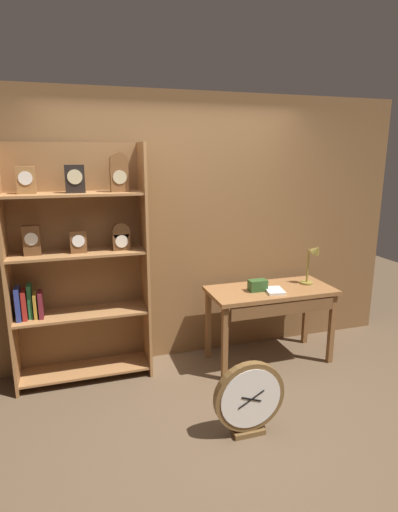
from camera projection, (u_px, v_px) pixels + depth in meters
name	position (u px, v px, depth m)	size (l,w,h in m)	color
ground_plane	(223.00, 433.00, 3.09)	(10.00, 10.00, 0.00)	brown
back_wood_panel	(176.00, 231.00, 4.05)	(4.80, 0.05, 2.60)	brown
bookshelf	(77.00, 263.00, 3.63)	(1.19, 0.37, 2.13)	#9E6B3D
workbench	(271.00, 299.00, 4.03)	(1.22, 0.57, 0.75)	brown
desk_lamp	(313.00, 260.00, 4.10)	(0.19, 0.19, 0.42)	olive
toolbox_small	(258.00, 285.00, 3.95)	(0.17, 0.10, 0.11)	#2D5123
open_repair_manual	(275.00, 291.00, 3.92)	(0.16, 0.22, 0.03)	silver
round_clock_large	(249.00, 399.00, 3.01)	(0.54, 0.11, 0.58)	brown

